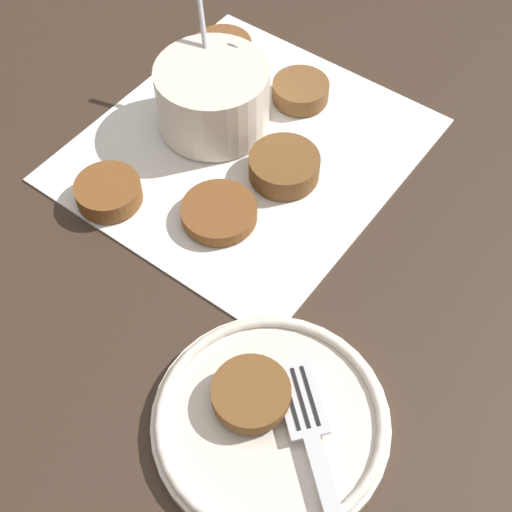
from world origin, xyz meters
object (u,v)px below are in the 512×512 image
(sauce_bowl, at_px, (213,99))
(fork, at_px, (312,439))
(serving_plate, at_px, (271,421))
(fritter_on_plate, at_px, (251,393))

(sauce_bowl, relative_size, fork, 0.92)
(fork, bearing_deg, serving_plate, 87.15)
(fritter_on_plate, bearing_deg, serving_plate, -107.11)
(serving_plate, bearing_deg, fritter_on_plate, 72.89)
(sauce_bowl, bearing_deg, serving_plate, -141.86)
(serving_plate, height_order, fork, fork)
(sauce_bowl, xyz_separation_m, fritter_on_plate, (-0.24, -0.17, -0.01))
(fritter_on_plate, xyz_separation_m, fork, (-0.01, -0.05, -0.00))
(sauce_bowl, distance_m, fork, 0.34)
(fritter_on_plate, bearing_deg, sauce_bowl, 35.90)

